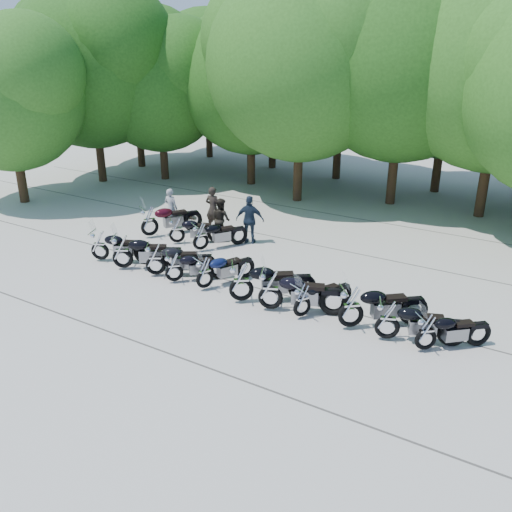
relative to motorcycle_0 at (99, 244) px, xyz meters
The scene contains 31 objects.
ground 5.97m from the motorcycle_0, ahead, with size 90.00×90.00×0.00m, color #A59E95.
tree_0 16.41m from the motorcycle_0, 127.28° to the left, with size 7.50×7.50×9.21m.
tree_1 13.13m from the motorcycle_0, 119.71° to the left, with size 6.97×6.97×8.55m.
tree_2 13.27m from the motorcycle_0, 96.20° to the left, with size 7.31×7.31×8.97m.
tree_3 12.37m from the motorcycle_0, 77.71° to the left, with size 8.70×8.70×10.67m.
tree_4 15.37m from the motorcycle_0, 62.89° to the left, with size 9.13×9.13×11.20m.
tree_5 17.53m from the motorcycle_0, 50.37° to the left, with size 9.04×9.04×11.10m.
tree_9 19.34m from the motorcycle_0, 114.02° to the left, with size 7.59×7.59×9.32m.
tree_10 17.38m from the motorcycle_0, 98.22° to the left, with size 7.78×7.78×9.55m.
tree_11 16.79m from the motorcycle_0, 82.32° to the left, with size 7.56×7.56×9.28m.
tree_12 18.45m from the motorcycle_0, 64.23° to the left, with size 7.88×7.88×9.67m.
tree_16 10.55m from the motorcycle_0, 158.55° to the left, with size 6.97×6.97×8.55m.
tree_17 13.36m from the motorcycle_0, 135.88° to the left, with size 8.31×8.31×10.20m.
motorcycle_0 is the anchor object (origin of this frame).
motorcycle_1 1.24m from the motorcycle_0, ahead, with size 0.75×2.47×1.40m, color black, non-canonical shape.
motorcycle_2 2.58m from the motorcycle_0, ahead, with size 0.70×2.30×1.30m, color black, non-canonical shape.
motorcycle_3 3.44m from the motorcycle_0, ahead, with size 0.62×2.05×1.16m, color black, non-canonical shape.
motorcycle_4 4.59m from the motorcycle_0, ahead, with size 0.65×2.14×1.21m, color #0D143A, non-canonical shape.
motorcycle_5 6.09m from the motorcycle_0, ahead, with size 0.78×2.57×1.46m, color black, non-canonical shape.
motorcycle_6 7.10m from the motorcycle_0, ahead, with size 0.77×2.54×1.43m, color black, non-canonical shape.
motorcycle_7 8.08m from the motorcycle_0, ahead, with size 0.63×2.06×1.17m, color black, non-canonical shape.
motorcycle_8 9.51m from the motorcycle_0, ahead, with size 0.76×2.51×1.42m, color black, non-canonical shape.
motorcycle_9 10.56m from the motorcycle_0, ahead, with size 0.69×2.28×1.29m, color black, non-canonical shape.
motorcycle_10 11.57m from the motorcycle_0, ahead, with size 0.62×2.05×1.16m, color black, non-canonical shape.
motorcycle_11 2.86m from the motorcycle_0, 94.14° to the left, with size 0.77×2.54×1.43m, color #320610, non-canonical shape.
motorcycle_12 3.08m from the motorcycle_0, 66.96° to the left, with size 0.64×2.11×1.19m, color black, non-canonical shape.
motorcycle_13 3.64m from the motorcycle_0, 47.36° to the left, with size 0.66×2.18×1.23m, color black, non-canonical shape.
rider_0 4.31m from the motorcycle_0, 93.78° to the left, with size 0.61×0.40×1.68m, color gray.
rider_1 4.79m from the motorcycle_0, 60.40° to the left, with size 0.82×0.64×1.68m, color black.
rider_2 5.67m from the motorcycle_0, 51.01° to the left, with size 1.11×0.46×1.89m, color #1A2636.
rider_3 5.11m from the motorcycle_0, 73.38° to the left, with size 0.68×0.45×1.87m, color black.
Camera 1 is at (8.23, -11.94, 7.44)m, focal length 38.00 mm.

